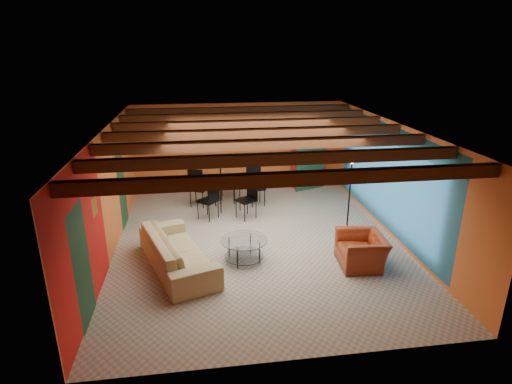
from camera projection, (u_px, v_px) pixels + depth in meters
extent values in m
cube|color=gray|center=(257.00, 240.00, 9.88)|extent=(6.50, 8.00, 0.01)
cube|color=silver|center=(257.00, 127.00, 8.98)|extent=(6.50, 8.00, 0.01)
cube|color=#C4612D|center=(239.00, 146.00, 13.16)|extent=(6.50, 0.02, 2.70)
cube|color=#A81513|center=(108.00, 193.00, 8.99)|extent=(0.02, 8.00, 2.70)
cube|color=teal|center=(393.00, 180.00, 9.86)|extent=(0.02, 8.00, 2.70)
imported|color=#988A62|center=(177.00, 251.00, 8.57)|extent=(1.78, 2.76, 0.75)
imported|color=maroon|center=(361.00, 250.00, 8.70)|extent=(0.97, 1.09, 0.67)
cube|color=maroon|center=(309.00, 160.00, 13.33)|extent=(1.12, 0.82, 1.77)
cube|color=black|center=(210.00, 138.00, 12.90)|extent=(1.05, 0.03, 0.65)
imported|color=#26661E|center=(310.00, 125.00, 12.95)|extent=(0.51, 0.46, 0.50)
imported|color=orange|center=(227.00, 166.00, 11.39)|extent=(0.24, 0.24, 0.20)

